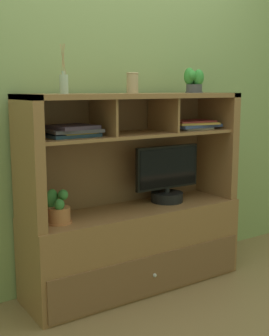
% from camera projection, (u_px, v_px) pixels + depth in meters
% --- Properties ---
extents(floor_plane, '(6.00, 6.00, 0.02)m').
position_uv_depth(floor_plane, '(134.00, 286.00, 3.02)').
color(floor_plane, '#8D6D4B').
rests_on(floor_plane, ground).
extents(back_wall, '(6.00, 0.02, 2.80)m').
position_uv_depth(back_wall, '(114.00, 73.00, 2.97)').
color(back_wall, '#89A064').
rests_on(back_wall, ground).
extents(media_console, '(1.47, 0.45, 1.27)m').
position_uv_depth(media_console, '(134.00, 226.00, 2.95)').
color(media_console, '#8F613C').
rests_on(media_console, ground).
extents(tv_monitor, '(0.50, 0.22, 0.39)m').
position_uv_depth(tv_monitor, '(167.00, 179.00, 3.06)').
color(tv_monitor, black).
rests_on(tv_monitor, media_console).
extents(potted_orchid, '(0.15, 0.15, 0.20)m').
position_uv_depth(potted_orchid, '(58.00, 211.00, 2.59)').
color(potted_orchid, '#B76E43').
rests_on(potted_orchid, media_console).
extents(magazine_stack_left, '(0.36, 0.30, 0.06)m').
position_uv_depth(magazine_stack_left, '(192.00, 125.00, 3.10)').
color(magazine_stack_left, beige).
rests_on(magazine_stack_left, media_console).
extents(magazine_stack_centre, '(0.31, 0.27, 0.07)m').
position_uv_depth(magazine_stack_centre, '(72.00, 131.00, 2.60)').
color(magazine_stack_centre, '#2F507D').
rests_on(magazine_stack_centre, media_console).
extents(diffuser_bottle, '(0.05, 0.05, 0.27)m').
position_uv_depth(diffuser_bottle, '(64.00, 83.00, 2.52)').
color(diffuser_bottle, '#ABBBAA').
rests_on(diffuser_bottle, media_console).
extents(potted_succulent, '(0.13, 0.14, 0.17)m').
position_uv_depth(potted_succulent, '(193.00, 81.00, 3.04)').
color(potted_succulent, '#43434A').
rests_on(potted_succulent, media_console).
extents(ceramic_vase, '(0.08, 0.08, 0.13)m').
position_uv_depth(ceramic_vase, '(132.00, 83.00, 2.80)').
color(ceramic_vase, tan).
rests_on(ceramic_vase, media_console).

